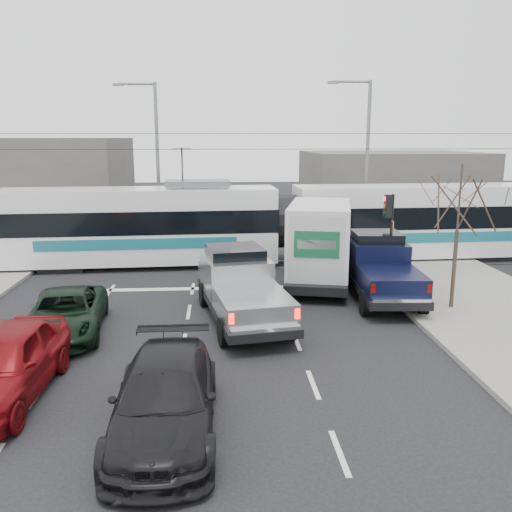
{
  "coord_description": "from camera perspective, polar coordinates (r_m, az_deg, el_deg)",
  "views": [
    {
      "loc": [
        -0.59,
        -15.37,
        6.03
      ],
      "look_at": [
        0.74,
        3.87,
        1.8
      ],
      "focal_mm": 38.0,
      "sensor_mm": 36.0,
      "label": 1
    }
  ],
  "objects": [
    {
      "name": "ground",
      "position": [
        16.52,
        -1.67,
        -9.04
      ],
      "size": [
        120.0,
        120.0,
        0.0
      ],
      "primitive_type": "plane",
      "color": "black",
      "rests_on": "ground"
    },
    {
      "name": "rails",
      "position": [
        26.08,
        -2.56,
        -0.98
      ],
      "size": [
        60.0,
        1.6,
        0.03
      ],
      "primitive_type": "cube",
      "color": "#33302D",
      "rests_on": "ground"
    },
    {
      "name": "building_left",
      "position": [
        39.82,
        -23.81,
        6.97
      ],
      "size": [
        14.0,
        10.0,
        6.0
      ],
      "primitive_type": "cube",
      "color": "#615D58",
      "rests_on": "ground"
    },
    {
      "name": "building_right",
      "position": [
        41.49,
        13.84,
        7.14
      ],
      "size": [
        12.0,
        10.0,
        5.0
      ],
      "primitive_type": "cube",
      "color": "#615D58",
      "rests_on": "ground"
    },
    {
      "name": "bare_tree",
      "position": [
        19.79,
        20.61,
        5.09
      ],
      "size": [
        2.4,
        2.4,
        5.0
      ],
      "color": "#47382B",
      "rests_on": "ground"
    },
    {
      "name": "traffic_signal",
      "position": [
        23.22,
        13.82,
        3.87
      ],
      "size": [
        0.44,
        0.44,
        3.6
      ],
      "color": "black",
      "rests_on": "ground"
    },
    {
      "name": "street_lamp_near",
      "position": [
        30.43,
        11.29,
        10.41
      ],
      "size": [
        2.38,
        0.25,
        9.0
      ],
      "color": "slate",
      "rests_on": "ground"
    },
    {
      "name": "street_lamp_far",
      "position": [
        31.59,
        -10.67,
        10.5
      ],
      "size": [
        2.38,
        0.25,
        9.0
      ],
      "color": "slate",
      "rests_on": "ground"
    },
    {
      "name": "catenary",
      "position": [
        25.47,
        -2.64,
        7.52
      ],
      "size": [
        60.0,
        0.2,
        7.0
      ],
      "color": "black",
      "rests_on": "ground"
    },
    {
      "name": "tram",
      "position": [
        26.47,
        2.99,
        3.51
      ],
      "size": [
        27.11,
        4.04,
        5.51
      ],
      "rotation": [
        0.0,
        0.0,
        0.05
      ],
      "color": "white",
      "rests_on": "ground"
    },
    {
      "name": "silver_pickup",
      "position": [
        18.33,
        -1.7,
        -3.09
      ],
      "size": [
        3.2,
        6.62,
        2.3
      ],
      "rotation": [
        0.0,
        0.0,
        0.17
      ],
      "color": "black",
      "rests_on": "ground"
    },
    {
      "name": "box_truck",
      "position": [
        22.8,
        6.73,
        1.33
      ],
      "size": [
        3.83,
        7.22,
        3.43
      ],
      "rotation": [
        0.0,
        0.0,
        -0.23
      ],
      "color": "black",
      "rests_on": "ground"
    },
    {
      "name": "navy_pickup",
      "position": [
        21.18,
        12.92,
        -1.15
      ],
      "size": [
        2.53,
        5.86,
        2.42
      ],
      "rotation": [
        0.0,
        0.0,
        -0.06
      ],
      "color": "black",
      "rests_on": "ground"
    },
    {
      "name": "green_car",
      "position": [
        17.98,
        -19.41,
        -5.7
      ],
      "size": [
        2.74,
        5.04,
        1.34
      ],
      "primitive_type": "imported",
      "rotation": [
        0.0,
        0.0,
        0.11
      ],
      "color": "black",
      "rests_on": "ground"
    },
    {
      "name": "red_car",
      "position": [
        14.22,
        -25.11,
        -10.22
      ],
      "size": [
        2.22,
        5.09,
        1.71
      ],
      "primitive_type": "imported",
      "rotation": [
        0.0,
        0.0,
        -0.04
      ],
      "color": "maroon",
      "rests_on": "ground"
    },
    {
      "name": "dark_car",
      "position": [
        11.73,
        -9.53,
        -14.56
      ],
      "size": [
        2.13,
        5.21,
        1.51
      ],
      "primitive_type": "imported",
      "rotation": [
        0.0,
        0.0,
        0.0
      ],
      "color": "black",
      "rests_on": "ground"
    }
  ]
}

